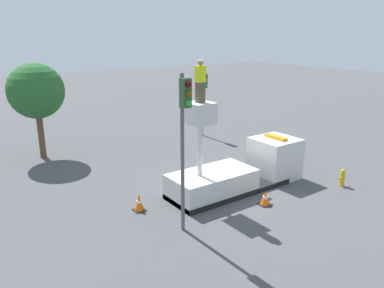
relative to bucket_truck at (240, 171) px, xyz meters
name	(u,v)px	position (x,y,z in m)	size (l,w,h in m)	color
ground_plane	(229,191)	(-0.68, 0.00, -0.86)	(120.00, 120.00, 0.00)	#4C4C4F
bucket_truck	(240,171)	(0.00, 0.00, 0.00)	(7.11, 2.13, 4.41)	black
worker	(200,81)	(-2.41, 0.00, 4.43)	(0.40, 0.26, 1.75)	brown
traffic_light_pole	(184,124)	(-4.50, -1.89, 3.29)	(0.34, 0.57, 5.89)	#515156
traffic_light_across	(204,91)	(4.29, 8.57, 2.43)	(0.34, 0.57, 4.63)	#515156
fire_hydrant	(342,178)	(4.20, -2.75, -0.44)	(0.47, 0.23, 0.86)	gold
traffic_cone_rear	(139,203)	(-5.11, 0.61, -0.50)	(0.48, 0.48, 0.76)	black
traffic_cone_curbside	(265,198)	(-0.40, -2.06, -0.56)	(0.52, 0.52, 0.63)	black
tree_left_bg	(36,91)	(-6.50, 10.27, 3.11)	(3.19, 3.19, 5.60)	brown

